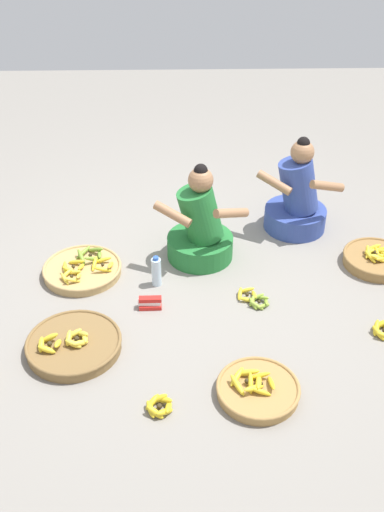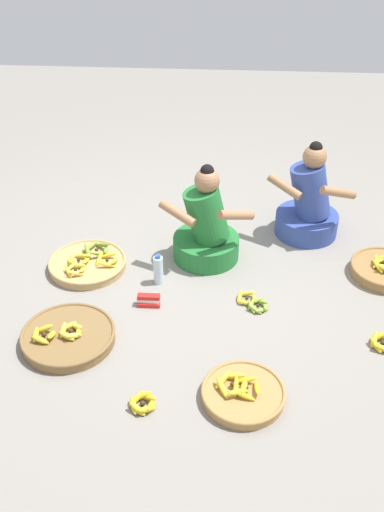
{
  "view_description": "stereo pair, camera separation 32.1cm",
  "coord_description": "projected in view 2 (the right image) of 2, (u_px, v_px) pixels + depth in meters",
  "views": [
    {
      "loc": [
        -0.09,
        -3.62,
        2.75
      ],
      "look_at": [
        0.0,
        -0.2,
        0.35
      ],
      "focal_mm": 41.99,
      "sensor_mm": 36.0,
      "label": 1
    },
    {
      "loc": [
        0.24,
        -3.61,
        2.75
      ],
      "look_at": [
        0.0,
        -0.2,
        0.35
      ],
      "focal_mm": 41.99,
      "sensor_mm": 36.0,
      "label": 2
    }
  ],
  "objects": [
    {
      "name": "loose_bananas_front_center",
      "position": [
        142.0,
        403.0,
        3.51
      ],
      "size": [
        0.19,
        0.19,
        0.09
      ],
      "color": "gold",
      "rests_on": "ground"
    },
    {
      "name": "vendor_woman_behind",
      "position": [
        309.0,
        205.0,
        4.92
      ],
      "size": [
        0.71,
        0.52,
        0.83
      ],
      "color": "#334793",
      "rests_on": "ground"
    },
    {
      "name": "loose_bananas_front_right",
      "position": [
        253.0,
        302.0,
        4.27
      ],
      "size": [
        0.24,
        0.24,
        0.07
      ],
      "color": "yellow",
      "rests_on": "ground"
    },
    {
      "name": "water_bottle",
      "position": [
        158.0,
        270.0,
        4.44
      ],
      "size": [
        0.07,
        0.07,
        0.25
      ],
      "color": "silver",
      "rests_on": "ground"
    },
    {
      "name": "banana_basket_near_vendor",
      "position": [
        68.0,
        336.0,
        3.95
      ],
      "size": [
        0.63,
        0.63,
        0.15
      ],
      "color": "brown",
      "rests_on": "ground"
    },
    {
      "name": "banana_basket_mid_left",
      "position": [
        243.0,
        393.0,
        3.55
      ],
      "size": [
        0.51,
        0.51,
        0.13
      ],
      "color": "#A87F47",
      "rests_on": "ground"
    },
    {
      "name": "vendor_woman_front",
      "position": [
        206.0,
        229.0,
        4.63
      ],
      "size": [
        0.73,
        0.52,
        0.81
      ],
      "color": "#237233",
      "rests_on": "ground"
    },
    {
      "name": "packet_carton_stack",
      "position": [
        149.0,
        300.0,
        4.26
      ],
      "size": [
        0.17,
        0.07,
        0.09
      ],
      "color": "red",
      "rests_on": "ground"
    },
    {
      "name": "ground_plane",
      "position": [
        194.0,
        279.0,
        4.54
      ],
      "size": [
        10.0,
        10.0,
        0.0
      ],
      "primitive_type": "plane",
      "color": "gray"
    },
    {
      "name": "loose_bananas_near_bicycle",
      "position": [
        383.0,
        342.0,
        3.92
      ],
      "size": [
        0.2,
        0.2,
        0.09
      ],
      "color": "gold",
      "rests_on": "ground"
    },
    {
      "name": "banana_basket_mid_right",
      "position": [
        88.0,
        263.0,
        4.63
      ],
      "size": [
        0.6,
        0.6,
        0.14
      ],
      "color": "tan",
      "rests_on": "ground"
    }
  ]
}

